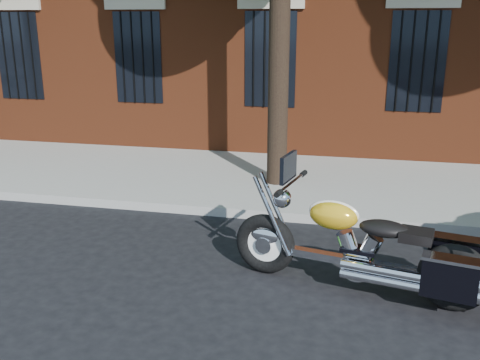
# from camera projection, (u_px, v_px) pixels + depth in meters

# --- Properties ---
(ground) EXTENTS (120.00, 120.00, 0.00)m
(ground) POSITION_uv_depth(u_px,v_px,m) (208.00, 251.00, 7.26)
(ground) COLOR black
(ground) RESTS_ON ground
(curb) EXTENTS (40.00, 0.16, 0.15)m
(curb) POSITION_uv_depth(u_px,v_px,m) (231.00, 212.00, 8.53)
(curb) COLOR gray
(curb) RESTS_ON ground
(sidewalk) EXTENTS (40.00, 3.60, 0.15)m
(sidewalk) POSITION_uv_depth(u_px,v_px,m) (253.00, 179.00, 10.29)
(sidewalk) COLOR gray
(sidewalk) RESTS_ON ground
(motorcycle) EXTENTS (2.93, 1.28, 1.54)m
(motorcycle) POSITION_uv_depth(u_px,v_px,m) (367.00, 251.00, 5.99)
(motorcycle) COLOR black
(motorcycle) RESTS_ON ground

